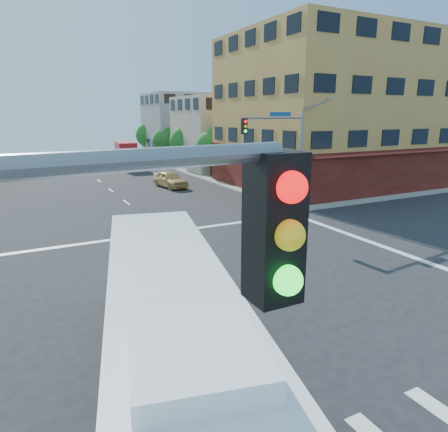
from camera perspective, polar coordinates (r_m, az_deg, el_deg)
name	(u,v)px	position (r m, az deg, el deg)	size (l,w,h in m)	color
ground	(245,295)	(15.88, 2.98, -11.18)	(120.00, 120.00, 0.00)	black
sidewalk_ne	(329,160)	(63.83, 14.72, 7.76)	(50.00, 50.00, 0.15)	gray
corner_building_ne	(329,124)	(41.16, 14.71, 12.53)	(18.10, 15.44, 14.00)	#BA8E43
building_east_near	(228,133)	(52.35, 0.54, 11.75)	(12.06, 10.06, 9.00)	#BCAA8F
building_east_far	(187,126)	(65.06, -5.32, 12.63)	(12.06, 10.06, 10.00)	#959691
signal_mast_ne	(283,142)	(28.26, 8.41, 10.40)	(7.91, 1.13, 8.07)	slate
street_tree_a	(212,145)	(44.73, -1.68, 10.14)	(3.60, 3.60, 5.53)	#382014
street_tree_b	(185,139)	(52.05, -5.53, 10.84)	(3.80, 3.80, 5.79)	#382014
street_tree_c	(165,138)	(59.56, -8.42, 10.90)	(3.40, 3.40, 5.29)	#382014
street_tree_d	(149,133)	(67.16, -10.69, 11.53)	(4.00, 4.00, 6.03)	#382014
transit_bus	(172,342)	(9.57, -7.39, -17.44)	(5.38, 12.77, 3.70)	black
box_truck	(127,156)	(54.00, -13.68, 8.36)	(2.84, 7.58, 3.34)	#2A2A30
parked_car	(170,179)	(38.96, -7.70, 5.22)	(1.82, 4.53, 1.54)	tan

